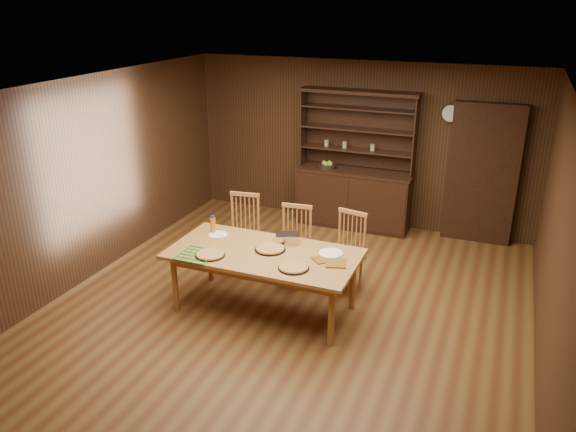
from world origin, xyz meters
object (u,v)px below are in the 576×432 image
at_px(chair_center, 295,242).
at_px(juice_bottle, 213,225).
at_px(chair_left, 243,230).
at_px(chair_right, 348,248).
at_px(china_hutch, 354,191).
at_px(dining_table, 264,257).

distance_m(chair_center, juice_bottle, 1.08).
xyz_separation_m(chair_left, juice_bottle, (-0.10, -0.64, 0.30)).
relative_size(chair_right, juice_bottle, 4.44).
xyz_separation_m(china_hutch, chair_left, (-0.97, -2.03, -0.04)).
height_order(china_hutch, chair_left, china_hutch).
height_order(chair_right, juice_bottle, chair_right).
bearing_deg(chair_right, juice_bottle, -146.16).
distance_m(china_hutch, chair_left, 2.25).
distance_m(chair_left, chair_center, 0.78).
height_order(chair_center, juice_bottle, chair_center).
distance_m(china_hutch, dining_table, 2.96).
relative_size(dining_table, chair_left, 2.07).
relative_size(chair_left, chair_center, 1.03).
height_order(china_hutch, chair_center, china_hutch).
xyz_separation_m(chair_center, juice_bottle, (-0.87, -0.56, 0.31)).
bearing_deg(chair_left, china_hutch, 57.12).
bearing_deg(chair_center, chair_left, 169.08).
xyz_separation_m(dining_table, chair_right, (0.75, 0.91, -0.14)).
height_order(china_hutch, juice_bottle, china_hutch).
height_order(china_hutch, chair_right, china_hutch).
xyz_separation_m(chair_right, juice_bottle, (-1.56, -0.63, 0.32)).
bearing_deg(china_hutch, dining_table, -94.83).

